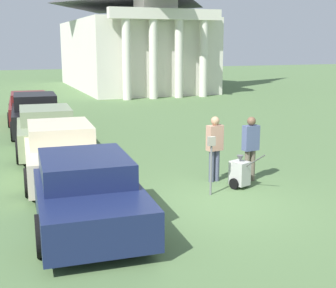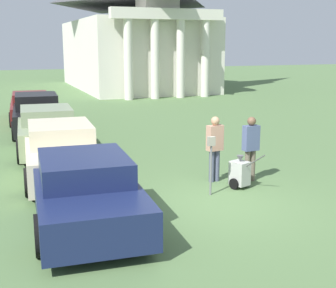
{
  "view_description": "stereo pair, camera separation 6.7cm",
  "coord_description": "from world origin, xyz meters",
  "px_view_note": "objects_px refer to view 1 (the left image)",
  "views": [
    {
      "loc": [
        -4.62,
        -9.09,
        3.58
      ],
      "look_at": [
        -0.52,
        1.69,
        1.1
      ],
      "focal_mm": 50.0,
      "sensor_mm": 36.0,
      "label": 1
    },
    {
      "loc": [
        -4.56,
        -9.12,
        3.58
      ],
      "look_at": [
        -0.52,
        1.69,
        1.1
      ],
      "focal_mm": 50.0,
      "sensor_mm": 36.0,
      "label": 2
    }
  ],
  "objects_px": {
    "equipment_cart": "(240,173)",
    "parked_car_navy": "(85,189)",
    "parked_car_cream": "(60,152)",
    "person_supervisor": "(251,145)",
    "person_worker": "(215,145)",
    "parked_car_sage": "(46,130)",
    "church": "(132,21)",
    "parking_meter": "(211,155)",
    "parked_car_black": "(36,115)",
    "parked_car_maroon": "(29,107)"
  },
  "relations": [
    {
      "from": "equipment_cart",
      "to": "parked_car_navy",
      "type": "bearing_deg",
      "value": 171.14
    },
    {
      "from": "parked_car_cream",
      "to": "person_supervisor",
      "type": "distance_m",
      "value": 5.12
    },
    {
      "from": "parked_car_cream",
      "to": "person_worker",
      "type": "relative_size",
      "value": 2.89
    },
    {
      "from": "parked_car_sage",
      "to": "church",
      "type": "xyz_separation_m",
      "value": [
        9.38,
        21.07,
        4.65
      ]
    },
    {
      "from": "parked_car_cream",
      "to": "church",
      "type": "relative_size",
      "value": 0.2
    },
    {
      "from": "parked_car_cream",
      "to": "equipment_cart",
      "type": "height_order",
      "value": "parked_car_cream"
    },
    {
      "from": "parked_car_cream",
      "to": "parked_car_sage",
      "type": "distance_m",
      "value": 3.34
    },
    {
      "from": "parked_car_cream",
      "to": "parking_meter",
      "type": "height_order",
      "value": "parked_car_cream"
    },
    {
      "from": "parked_car_navy",
      "to": "parked_car_black",
      "type": "height_order",
      "value": "parked_car_black"
    },
    {
      "from": "parked_car_sage",
      "to": "parked_car_cream",
      "type": "bearing_deg",
      "value": -86.69
    },
    {
      "from": "parking_meter",
      "to": "parked_car_cream",
      "type": "bearing_deg",
      "value": 137.59
    },
    {
      "from": "parked_car_sage",
      "to": "parking_meter",
      "type": "bearing_deg",
      "value": -59.85
    },
    {
      "from": "parked_car_navy",
      "to": "parked_car_cream",
      "type": "bearing_deg",
      "value": 93.31
    },
    {
      "from": "parked_car_navy",
      "to": "parked_car_cream",
      "type": "height_order",
      "value": "parked_car_cream"
    },
    {
      "from": "parked_car_sage",
      "to": "equipment_cart",
      "type": "distance_m",
      "value": 7.23
    },
    {
      "from": "parked_car_black",
      "to": "parking_meter",
      "type": "height_order",
      "value": "parked_car_black"
    },
    {
      "from": "parking_meter",
      "to": "person_worker",
      "type": "distance_m",
      "value": 1.15
    },
    {
      "from": "parked_car_sage",
      "to": "person_supervisor",
      "type": "height_order",
      "value": "person_supervisor"
    },
    {
      "from": "parked_car_black",
      "to": "church",
      "type": "distance_m",
      "value": 20.36
    },
    {
      "from": "parked_car_navy",
      "to": "parking_meter",
      "type": "distance_m",
      "value": 3.21
    },
    {
      "from": "church",
      "to": "parked_car_maroon",
      "type": "bearing_deg",
      "value": -123.39
    },
    {
      "from": "parked_car_navy",
      "to": "church",
      "type": "xyz_separation_m",
      "value": [
        9.38,
        27.83,
        4.71
      ]
    },
    {
      "from": "parked_car_maroon",
      "to": "person_worker",
      "type": "distance_m",
      "value": 12.63
    },
    {
      "from": "parked_car_black",
      "to": "equipment_cart",
      "type": "xyz_separation_m",
      "value": [
        4.08,
        -9.57,
        -0.36
      ]
    },
    {
      "from": "parked_car_black",
      "to": "person_supervisor",
      "type": "distance_m",
      "value": 10.24
    },
    {
      "from": "parked_car_maroon",
      "to": "person_supervisor",
      "type": "relative_size",
      "value": 3.11
    },
    {
      "from": "parking_meter",
      "to": "person_worker",
      "type": "relative_size",
      "value": 0.82
    },
    {
      "from": "equipment_cart",
      "to": "person_supervisor",
      "type": "bearing_deg",
      "value": 18.67
    },
    {
      "from": "parked_car_navy",
      "to": "person_supervisor",
      "type": "relative_size",
      "value": 2.93
    },
    {
      "from": "parked_car_navy",
      "to": "parked_car_black",
      "type": "distance_m",
      "value": 10.37
    },
    {
      "from": "parking_meter",
      "to": "equipment_cart",
      "type": "relative_size",
      "value": 1.44
    },
    {
      "from": "parked_car_navy",
      "to": "parked_car_maroon",
      "type": "height_order",
      "value": "parked_car_navy"
    },
    {
      "from": "parked_car_navy",
      "to": "parking_meter",
      "type": "xyz_separation_m",
      "value": [
        3.14,
        0.54,
        0.33
      ]
    },
    {
      "from": "parked_car_navy",
      "to": "person_worker",
      "type": "distance_m",
      "value": 4.04
    },
    {
      "from": "parked_car_navy",
      "to": "parking_meter",
      "type": "bearing_deg",
      "value": 13.12
    },
    {
      "from": "parked_car_sage",
      "to": "parked_car_black",
      "type": "relative_size",
      "value": 0.99
    },
    {
      "from": "person_supervisor",
      "to": "parked_car_cream",
      "type": "bearing_deg",
      "value": -30.17
    },
    {
      "from": "parked_car_cream",
      "to": "equipment_cart",
      "type": "bearing_deg",
      "value": -29.35
    },
    {
      "from": "parked_car_cream",
      "to": "church",
      "type": "bearing_deg",
      "value": 72.29
    },
    {
      "from": "parked_car_black",
      "to": "equipment_cart",
      "type": "distance_m",
      "value": 10.41
    },
    {
      "from": "parked_car_maroon",
      "to": "parking_meter",
      "type": "height_order",
      "value": "parking_meter"
    },
    {
      "from": "parking_meter",
      "to": "equipment_cart",
      "type": "distance_m",
      "value": 1.15
    },
    {
      "from": "person_supervisor",
      "to": "equipment_cart",
      "type": "xyz_separation_m",
      "value": [
        -0.55,
        -0.44,
        -0.6
      ]
    },
    {
      "from": "parked_car_black",
      "to": "parking_meter",
      "type": "distance_m",
      "value": 10.32
    },
    {
      "from": "equipment_cart",
      "to": "church",
      "type": "height_order",
      "value": "church"
    },
    {
      "from": "parked_car_cream",
      "to": "parked_car_sage",
      "type": "bearing_deg",
      "value": 93.31
    },
    {
      "from": "parked_car_maroon",
      "to": "parked_car_cream",
      "type": "bearing_deg",
      "value": -86.69
    },
    {
      "from": "church",
      "to": "parked_car_cream",
      "type": "bearing_deg",
      "value": -111.02
    },
    {
      "from": "parked_car_cream",
      "to": "parked_car_black",
      "type": "height_order",
      "value": "parked_car_black"
    },
    {
      "from": "parked_car_navy",
      "to": "church",
      "type": "distance_m",
      "value": 29.74
    }
  ]
}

